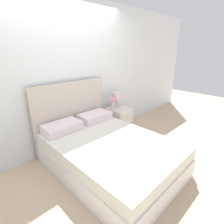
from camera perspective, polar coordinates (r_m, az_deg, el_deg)
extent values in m
plane|color=#CCB28E|center=(3.56, -12.33, -10.09)|extent=(12.00, 12.00, 0.00)
cube|color=white|center=(3.19, -14.75, 11.11)|extent=(8.00, 0.06, 2.60)
cube|color=white|center=(2.80, -0.75, -15.13)|extent=(1.42, 2.02, 0.29)
cube|color=white|center=(2.67, -0.77, -10.92)|extent=(1.40, 1.98, 0.19)
cube|color=beige|center=(3.29, -12.86, -1.01)|extent=(1.45, 0.05, 1.22)
cube|color=white|center=(2.97, -15.98, -4.82)|extent=(0.60, 0.36, 0.14)
cube|color=white|center=(3.32, -5.71, -1.49)|extent=(0.60, 0.36, 0.14)
cube|color=silver|center=(3.83, 2.17, -2.74)|extent=(0.41, 0.47, 0.56)
sphere|color=#B2AD93|center=(3.62, 5.05, -1.53)|extent=(0.02, 0.02, 0.02)
cylinder|color=white|center=(3.84, 1.52, 2.22)|extent=(0.11, 0.11, 0.06)
cylinder|color=#B7B29E|center=(3.82, 1.53, 3.66)|extent=(0.02, 0.02, 0.14)
cylinder|color=silver|center=(3.78, 1.55, 5.56)|extent=(0.19, 0.19, 0.12)
cylinder|color=silver|center=(3.67, 0.37, 2.16)|extent=(0.07, 0.07, 0.16)
sphere|color=pink|center=(3.64, 0.37, 4.01)|extent=(0.12, 0.12, 0.12)
sphere|color=#609356|center=(3.66, 0.71, 3.65)|extent=(0.05, 0.05, 0.05)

